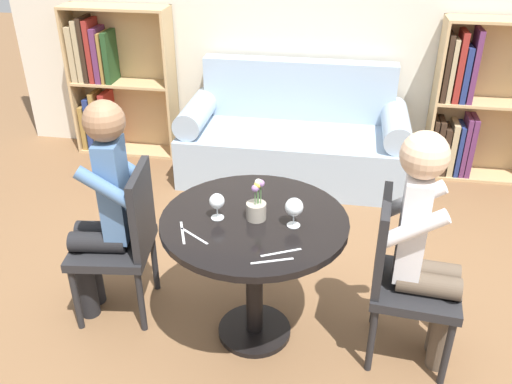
# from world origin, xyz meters

# --- Properties ---
(ground_plane) EXTENTS (16.00, 16.00, 0.00)m
(ground_plane) POSITION_xyz_m (0.00, 0.00, 0.00)
(ground_plane) COLOR brown
(back_wall) EXTENTS (5.20, 0.05, 2.70)m
(back_wall) POSITION_xyz_m (0.00, 2.37, 1.35)
(back_wall) COLOR silver
(back_wall) RESTS_ON ground_plane
(round_table) EXTENTS (0.93, 0.93, 0.74)m
(round_table) POSITION_xyz_m (0.00, 0.00, 0.59)
(round_table) COLOR black
(round_table) RESTS_ON ground_plane
(couch) EXTENTS (1.83, 0.80, 0.92)m
(couch) POSITION_xyz_m (0.00, 1.94, 0.31)
(couch) COLOR #9EB2C6
(couch) RESTS_ON ground_plane
(bookshelf_left) EXTENTS (0.92, 0.28, 1.31)m
(bookshelf_left) POSITION_xyz_m (-1.69, 2.21, 0.65)
(bookshelf_left) COLOR tan
(bookshelf_left) RESTS_ON ground_plane
(bookshelf_right) EXTENTS (0.92, 0.28, 1.31)m
(bookshelf_right) POSITION_xyz_m (1.43, 2.21, 0.60)
(bookshelf_right) COLOR tan
(bookshelf_right) RESTS_ON ground_plane
(chair_left) EXTENTS (0.47, 0.47, 0.90)m
(chair_left) POSITION_xyz_m (-0.74, 0.09, 0.49)
(chair_left) COLOR #232326
(chair_left) RESTS_ON ground_plane
(chair_right) EXTENTS (0.45, 0.45, 0.90)m
(chair_right) POSITION_xyz_m (0.74, 0.01, 0.49)
(chair_right) COLOR #232326
(chair_right) RESTS_ON ground_plane
(person_left) EXTENTS (0.44, 0.37, 1.28)m
(person_left) POSITION_xyz_m (-0.82, 0.07, 0.68)
(person_left) COLOR black
(person_left) RESTS_ON ground_plane
(person_right) EXTENTS (0.44, 0.36, 1.25)m
(person_right) POSITION_xyz_m (0.82, -0.01, 0.68)
(person_right) COLOR brown
(person_right) RESTS_ON ground_plane
(wine_glass_left) EXTENTS (0.08, 0.08, 0.13)m
(wine_glass_left) POSITION_xyz_m (-0.18, -0.03, 0.83)
(wine_glass_left) COLOR white
(wine_glass_left) RESTS_ON round_table
(wine_glass_right) EXTENTS (0.09, 0.09, 0.15)m
(wine_glass_right) POSITION_xyz_m (0.20, -0.03, 0.84)
(wine_glass_right) COLOR white
(wine_glass_right) RESTS_ON round_table
(flower_vase) EXTENTS (0.10, 0.10, 0.22)m
(flower_vase) POSITION_xyz_m (0.01, -0.00, 0.82)
(flower_vase) COLOR #9E9384
(flower_vase) RESTS_ON round_table
(knife_left_setting) EXTENTS (0.18, 0.08, 0.00)m
(knife_left_setting) POSITION_xyz_m (0.14, -0.33, 0.75)
(knife_left_setting) COLOR silver
(knife_left_setting) RESTS_ON round_table
(fork_left_setting) EXTENTS (0.08, 0.18, 0.00)m
(fork_left_setting) POSITION_xyz_m (-0.31, -0.18, 0.75)
(fork_left_setting) COLOR silver
(fork_left_setting) RESTS_ON round_table
(knife_right_setting) EXTENTS (0.16, 0.12, 0.00)m
(knife_right_setting) POSITION_xyz_m (-0.25, -0.20, 0.75)
(knife_right_setting) COLOR silver
(knife_right_setting) RESTS_ON round_table
(fork_right_setting) EXTENTS (0.17, 0.10, 0.00)m
(fork_right_setting) POSITION_xyz_m (0.17, -0.26, 0.75)
(fork_right_setting) COLOR silver
(fork_right_setting) RESTS_ON round_table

